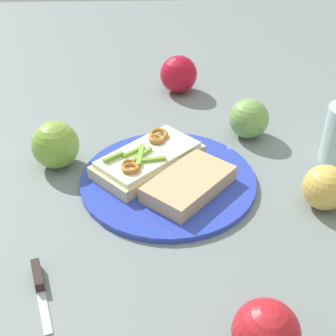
{
  "coord_description": "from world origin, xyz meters",
  "views": [
    {
      "loc": [
        0.02,
        0.64,
        0.49
      ],
      "look_at": [
        0.0,
        0.0,
        0.03
      ],
      "focal_mm": 52.49,
      "sensor_mm": 36.0,
      "label": 1
    }
  ],
  "objects": [
    {
      "name": "ground_plane",
      "position": [
        0.0,
        0.0,
        0.0
      ],
      "size": [
        2.0,
        2.0,
        0.0
      ],
      "primitive_type": "plane",
      "color": "slate",
      "rests_on": "ground"
    },
    {
      "name": "plate",
      "position": [
        0.0,
        0.0,
        0.01
      ],
      "size": [
        0.29,
        0.29,
        0.01
      ],
      "primitive_type": "cylinder",
      "color": "#2E43BF",
      "rests_on": "ground_plane"
    },
    {
      "name": "sandwich",
      "position": [
        0.03,
        -0.03,
        0.03
      ],
      "size": [
        0.2,
        0.19,
        0.04
      ],
      "rotation": [
        0.0,
        0.0,
        3.9
      ],
      "color": "beige",
      "rests_on": "plate"
    },
    {
      "name": "bread_slice_side",
      "position": [
        -0.03,
        0.03,
        0.02
      ],
      "size": [
        0.16,
        0.16,
        0.03
      ],
      "primitive_type": "cube",
      "rotation": [
        0.0,
        0.0,
        3.99
      ],
      "color": "tan",
      "rests_on": "plate"
    },
    {
      "name": "apple_0",
      "position": [
        0.19,
        -0.06,
        0.04
      ],
      "size": [
        0.1,
        0.1,
        0.08
      ],
      "primitive_type": "sphere",
      "rotation": [
        0.0,
        0.0,
        1.81
      ],
      "color": "#7FA939",
      "rests_on": "ground_plane"
    },
    {
      "name": "apple_1",
      "position": [
        -0.09,
        0.32,
        0.04
      ],
      "size": [
        0.09,
        0.09,
        0.07
      ],
      "primitive_type": "sphere",
      "rotation": [
        0.0,
        0.0,
        5.04
      ],
      "color": "red",
      "rests_on": "ground_plane"
    },
    {
      "name": "apple_2",
      "position": [
        -0.15,
        -0.14,
        0.04
      ],
      "size": [
        0.1,
        0.1,
        0.07
      ],
      "primitive_type": "sphere",
      "rotation": [
        0.0,
        0.0,
        4.11
      ],
      "color": "#77A64D",
      "rests_on": "ground_plane"
    },
    {
      "name": "apple_3",
      "position": [
        -0.23,
        0.07,
        0.03
      ],
      "size": [
        0.09,
        0.09,
        0.07
      ],
      "primitive_type": "sphere",
      "rotation": [
        0.0,
        0.0,
        1.28
      ],
      "color": "gold",
      "rests_on": "ground_plane"
    },
    {
      "name": "apple_4",
      "position": [
        -0.03,
        -0.33,
        0.04
      ],
      "size": [
        0.11,
        0.11,
        0.08
      ],
      "primitive_type": "sphere",
      "rotation": [
        0.0,
        0.0,
        2.35
      ],
      "color": "red",
      "rests_on": "ground_plane"
    },
    {
      "name": "knife",
      "position": [
        0.17,
        0.22,
        0.01
      ],
      "size": [
        0.04,
        0.11,
        0.02
      ],
      "rotation": [
        0.0,
        0.0,
        1.88
      ],
      "color": "silver",
      "rests_on": "ground_plane"
    }
  ]
}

